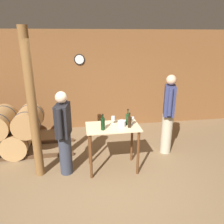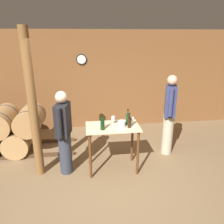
# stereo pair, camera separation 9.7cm
# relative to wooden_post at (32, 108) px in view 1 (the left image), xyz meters

# --- Properties ---
(ground_plane) EXTENTS (14.00, 14.00, 0.00)m
(ground_plane) POSITION_rel_wooden_post_xyz_m (1.29, -0.74, -1.35)
(ground_plane) COLOR brown
(back_wall) EXTENTS (8.40, 0.08, 2.70)m
(back_wall) POSITION_rel_wooden_post_xyz_m (1.29, 2.23, 0.00)
(back_wall) COLOR brown
(back_wall) RESTS_ON ground_plane
(tasting_table) EXTENTS (1.01, 0.61, 0.92)m
(tasting_table) POSITION_rel_wooden_post_xyz_m (1.41, -0.03, -0.63)
(tasting_table) COLOR beige
(tasting_table) RESTS_ON ground_plane
(wooden_post) EXTENTS (0.16, 0.16, 2.70)m
(wooden_post) POSITION_rel_wooden_post_xyz_m (0.00, 0.00, 0.00)
(wooden_post) COLOR brown
(wooden_post) RESTS_ON ground_plane
(wine_bottle_far_left) EXTENTS (0.08, 0.08, 0.30)m
(wine_bottle_far_left) POSITION_rel_wooden_post_xyz_m (1.21, -0.16, -0.31)
(wine_bottle_far_left) COLOR black
(wine_bottle_far_left) RESTS_ON tasting_table
(wine_bottle_left) EXTENTS (0.07, 0.07, 0.31)m
(wine_bottle_left) POSITION_rel_wooden_post_xyz_m (1.71, 0.01, -0.31)
(wine_bottle_left) COLOR #193819
(wine_bottle_left) RESTS_ON tasting_table
(wine_bottle_center) EXTENTS (0.06, 0.06, 0.29)m
(wine_bottle_center) POSITION_rel_wooden_post_xyz_m (1.71, -0.13, -0.31)
(wine_bottle_center) COLOR black
(wine_bottle_center) RESTS_ON tasting_table
(wine_glass_near_left) EXTENTS (0.07, 0.07, 0.16)m
(wine_glass_near_left) POSITION_rel_wooden_post_xyz_m (1.44, 0.08, -0.31)
(wine_glass_near_left) COLOR silver
(wine_glass_near_left) RESTS_ON tasting_table
(wine_glass_near_center) EXTENTS (0.07, 0.07, 0.15)m
(wine_glass_near_center) POSITION_rel_wooden_post_xyz_m (1.79, -0.01, -0.31)
(wine_glass_near_center) COLOR silver
(wine_glass_near_center) RESTS_ON tasting_table
(ice_bucket) EXTENTS (0.14, 0.14, 0.11)m
(ice_bucket) POSITION_rel_wooden_post_xyz_m (1.58, -0.06, -0.37)
(ice_bucket) COLOR silver
(ice_bucket) RESTS_ON tasting_table
(person_host) EXTENTS (0.29, 0.58, 1.63)m
(person_host) POSITION_rel_wooden_post_xyz_m (0.50, -0.03, -0.49)
(person_host) COLOR #333847
(person_host) RESTS_ON ground_plane
(person_visitor_with_scarf) EXTENTS (0.34, 0.56, 1.78)m
(person_visitor_with_scarf) POSITION_rel_wooden_post_xyz_m (2.71, 0.44, -0.40)
(person_visitor_with_scarf) COLOR #B7AD93
(person_visitor_with_scarf) RESTS_ON ground_plane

